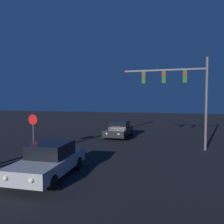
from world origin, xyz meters
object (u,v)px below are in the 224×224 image
car_near (50,160)px  stop_sign (33,126)px  traffic_signal_mast (181,87)px  car_far (119,129)px

car_near → stop_sign: size_ratio=1.79×
car_near → traffic_signal_mast: size_ratio=0.70×
car_near → car_far: same height
car_far → stop_sign: 8.35m
car_near → stop_sign: bearing=-50.2°
car_far → traffic_signal_mast: size_ratio=0.69×
stop_sign → car_near: bearing=-46.7°
car_far → car_near: bearing=86.8°
stop_sign → car_far: bearing=59.3°
car_near → traffic_signal_mast: (5.93, 7.72, 3.72)m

